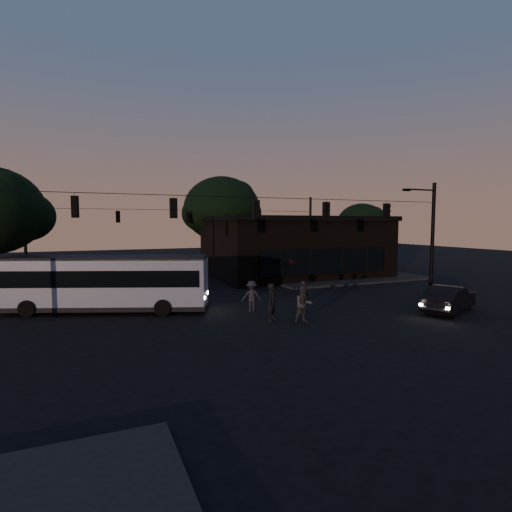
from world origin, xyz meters
name	(u,v)px	position (x,y,z in m)	size (l,w,h in m)	color
ground	(290,327)	(0.00, 0.00, 0.00)	(120.00, 120.00, 0.00)	black
sidewalk_far_right	(334,276)	(12.00, 14.00, 0.07)	(14.00, 10.00, 0.15)	black
building	(295,246)	(9.00, 15.97, 2.71)	(15.40, 10.41, 5.40)	black
tree_behind	(222,209)	(4.00, 22.00, 6.19)	(7.60, 7.60, 9.43)	black
tree_right	(362,225)	(18.00, 18.00, 4.63)	(5.20, 5.20, 6.86)	black
signal_rig_near	(256,230)	(0.00, 4.00, 4.45)	(26.24, 0.30, 7.50)	black
signal_rig_far	(187,230)	(0.00, 20.00, 4.20)	(26.24, 0.30, 7.50)	black
bus	(108,281)	(-7.58, 6.78, 1.70)	(10.90, 6.23, 3.02)	#8693AB
car	(449,299)	(9.38, -0.64, 0.73)	(1.54, 4.43, 1.46)	black
pedestrian_a	(272,302)	(-0.26, 1.37, 0.93)	(0.68, 0.44, 1.85)	black
pedestrian_b	(303,304)	(0.99, 0.48, 0.89)	(0.86, 0.67, 1.77)	#393534
pedestrian_c	(303,297)	(2.00, 2.23, 0.87)	(1.02, 0.43, 1.74)	#30272F
pedestrian_d	(252,296)	(-0.37, 3.75, 0.84)	(1.08, 0.62, 1.67)	#24222A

